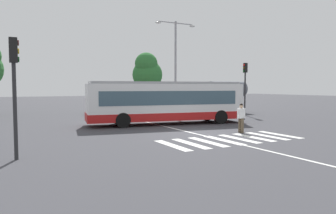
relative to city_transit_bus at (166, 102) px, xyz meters
name	(u,v)px	position (x,y,z in m)	size (l,w,h in m)	color
ground_plane	(196,133)	(-0.59, -4.86, -1.59)	(160.00, 160.00, 0.00)	#3D3D42
city_transit_bus	(166,102)	(0.00, 0.00, 0.00)	(11.68, 4.48, 3.06)	black
pedestrian_crossing_street	(241,116)	(1.83, -5.94, -0.62)	(0.58, 0.40, 1.72)	brown
parked_car_black	(104,107)	(-1.63, 9.91, -0.82)	(2.13, 4.62, 1.35)	black
parked_car_red	(129,106)	(1.07, 10.11, -0.82)	(1.91, 4.52, 1.35)	black
parked_car_white	(153,105)	(3.75, 10.06, -0.82)	(2.04, 4.59, 1.35)	black
traffic_light_near_corner	(14,78)	(-10.14, -7.32, 1.43)	(0.33, 0.32, 4.47)	#28282B
traffic_light_far_corner	(245,80)	(9.82, 2.67, 1.71)	(0.33, 0.32, 4.93)	#28282B
bus_stop_shelter	(227,90)	(10.07, 5.62, 0.83)	(4.19, 1.54, 3.25)	#28282B
twin_arm_street_lamp	(176,58)	(4.16, 5.97, 3.84)	(4.27, 0.32, 8.83)	#939399
background_tree_right	(147,72)	(5.50, 15.45, 2.97)	(3.71, 3.71, 6.88)	brown
crosswalk_painted_stripes	(231,139)	(-0.23, -7.57, -1.58)	(7.37, 3.02, 0.01)	silver
lane_center_line	(177,129)	(-0.75, -2.86, -1.58)	(0.16, 24.00, 0.01)	silver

